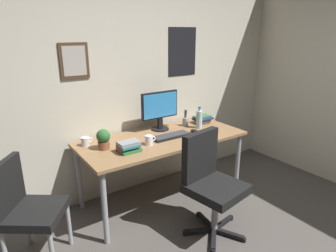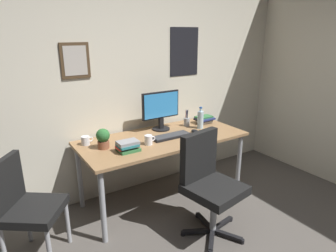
# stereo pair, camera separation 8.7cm
# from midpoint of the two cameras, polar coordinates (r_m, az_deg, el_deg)

# --- Properties ---
(wall_back) EXTENTS (4.40, 0.10, 2.60)m
(wall_back) POSITION_cam_midpoint_polar(r_m,az_deg,el_deg) (3.30, -6.81, 9.06)
(wall_back) COLOR beige
(wall_back) RESTS_ON ground_plane
(desk) EXTENTS (1.76, 0.78, 0.73)m
(desk) POSITION_cam_midpoint_polar(r_m,az_deg,el_deg) (3.13, -0.19, -3.35)
(desk) COLOR #936D47
(desk) RESTS_ON ground_plane
(office_chair) EXTENTS (0.57, 0.57, 0.95)m
(office_chair) POSITION_cam_midpoint_polar(r_m,az_deg,el_deg) (2.71, 8.76, -10.26)
(office_chair) COLOR black
(office_chair) RESTS_ON ground_plane
(side_chair) EXTENTS (0.59, 0.59, 0.88)m
(side_chair) POSITION_cam_midpoint_polar(r_m,az_deg,el_deg) (2.64, -25.22, -13.43)
(side_chair) COLOR black
(side_chair) RESTS_ON ground_plane
(monitor) EXTENTS (0.46, 0.20, 0.43)m
(monitor) POSITION_cam_midpoint_polar(r_m,az_deg,el_deg) (3.28, -0.65, 3.33)
(monitor) COLOR black
(monitor) RESTS_ON desk
(keyboard) EXTENTS (0.43, 0.15, 0.03)m
(keyboard) POSITION_cam_midpoint_polar(r_m,az_deg,el_deg) (3.10, 1.39, -1.96)
(keyboard) COLOR black
(keyboard) RESTS_ON desk
(computer_mouse) EXTENTS (0.06, 0.11, 0.04)m
(computer_mouse) POSITION_cam_midpoint_polar(r_m,az_deg,el_deg) (3.24, 6.07, -1.03)
(computer_mouse) COLOR black
(computer_mouse) RESTS_ON desk
(water_bottle) EXTENTS (0.07, 0.07, 0.25)m
(water_bottle) POSITION_cam_midpoint_polar(r_m,az_deg,el_deg) (3.38, 7.04, 1.28)
(water_bottle) COLOR silver
(water_bottle) RESTS_ON desk
(coffee_mug_near) EXTENTS (0.12, 0.08, 0.10)m
(coffee_mug_near) POSITION_cam_midpoint_polar(r_m,az_deg,el_deg) (2.89, -2.90, -2.70)
(coffee_mug_near) COLOR white
(coffee_mug_near) RESTS_ON desk
(coffee_mug_far) EXTENTS (0.12, 0.08, 0.09)m
(coffee_mug_far) POSITION_cam_midpoint_polar(r_m,az_deg,el_deg) (2.98, -14.87, -2.75)
(coffee_mug_far) COLOR white
(coffee_mug_far) RESTS_ON desk
(potted_plant) EXTENTS (0.13, 0.13, 0.19)m
(potted_plant) POSITION_cam_midpoint_polar(r_m,az_deg,el_deg) (2.83, -11.64, -2.28)
(potted_plant) COLOR brown
(potted_plant) RESTS_ON desk
(pen_cup) EXTENTS (0.07, 0.07, 0.20)m
(pen_cup) POSITION_cam_midpoint_polar(r_m,az_deg,el_deg) (3.47, 4.38, 0.89)
(pen_cup) COLOR #9EA0A5
(pen_cup) RESTS_ON desk
(book_stack_left) EXTENTS (0.21, 0.16, 0.10)m
(book_stack_left) POSITION_cam_midpoint_polar(r_m,az_deg,el_deg) (2.75, -6.90, -3.89)
(book_stack_left) COLOR #33723F
(book_stack_left) RESTS_ON desk
(book_stack_right) EXTENTS (0.21, 0.19, 0.09)m
(book_stack_right) POSITION_cam_midpoint_polar(r_m,az_deg,el_deg) (3.61, 7.71, 1.32)
(book_stack_right) COLOR silver
(book_stack_right) RESTS_ON desk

